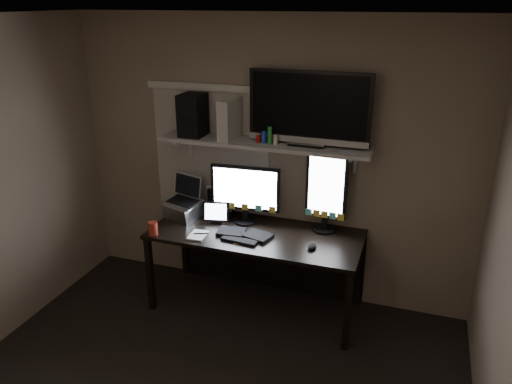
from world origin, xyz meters
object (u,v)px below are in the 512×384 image
at_px(desk, 260,245).
at_px(tv, 309,109).
at_px(monitor_landscape, 245,194).
at_px(mouse, 312,247).
at_px(game_console, 230,119).
at_px(tablet, 217,212).
at_px(laptop, 183,198).
at_px(speaker, 193,115).
at_px(keyboard, 244,234).
at_px(monitor_portrait, 326,193).
at_px(cup, 153,229).

distance_m(desk, tv, 1.28).
bearing_deg(monitor_landscape, desk, -22.27).
height_order(mouse, game_console, game_console).
height_order(monitor_landscape, tablet, monitor_landscape).
bearing_deg(tv, laptop, -172.27).
height_order(tv, speaker, tv).
height_order(keyboard, game_console, game_console).
height_order(laptop, speaker, speaker).
height_order(monitor_landscape, speaker, speaker).
distance_m(laptop, game_console, 0.86).
xyz_separation_m(keyboard, tv, (0.45, 0.31, 1.03)).
bearing_deg(mouse, keyboard, -176.50).
xyz_separation_m(monitor_portrait, game_console, (-0.84, -0.04, 0.57)).
xyz_separation_m(monitor_landscape, speaker, (-0.48, 0.02, 0.66)).
relative_size(monitor_portrait, tv, 0.71).
xyz_separation_m(laptop, speaker, (0.09, 0.09, 0.75)).
relative_size(desk, mouse, 17.65).
height_order(cup, game_console, game_console).
height_order(monitor_landscape, laptop, monitor_landscape).
xyz_separation_m(laptop, cup, (-0.08, -0.41, -0.13)).
relative_size(keyboard, speaker, 1.31).
bearing_deg(laptop, speaker, 60.98).
distance_m(monitor_landscape, keyboard, 0.37).
bearing_deg(tablet, keyboard, -39.92).
bearing_deg(desk, keyboard, -109.77).
height_order(tv, game_console, tv).
bearing_deg(laptop, mouse, 6.17).
distance_m(keyboard, game_console, 0.97).
distance_m(desk, laptop, 0.81).
xyz_separation_m(tablet, cup, (-0.41, -0.39, -0.04)).
distance_m(laptop, tv, 1.41).
xyz_separation_m(desk, keyboard, (-0.07, -0.20, 0.19)).
xyz_separation_m(desk, game_console, (-0.30, 0.07, 1.10)).
distance_m(tablet, cup, 0.57).
bearing_deg(monitor_portrait, speaker, -174.00).
bearing_deg(game_console, keyboard, -43.36).
bearing_deg(cup, laptop, 79.41).
bearing_deg(game_console, cup, -127.51).
bearing_deg(monitor_portrait, mouse, -89.71).
height_order(monitor_portrait, mouse, monitor_portrait).
distance_m(monitor_landscape, game_console, 0.67).
distance_m(desk, game_console, 1.14).
relative_size(monitor_landscape, mouse, 6.03).
bearing_deg(monitor_portrait, monitor_landscape, -171.03).
bearing_deg(tablet, speaker, 141.88).
relative_size(desk, keyboard, 3.81).
height_order(desk, tv, tv).
bearing_deg(monitor_portrait, tablet, -166.68).
xyz_separation_m(keyboard, cup, (-0.73, -0.23, 0.04)).
distance_m(tablet, tv, 1.23).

